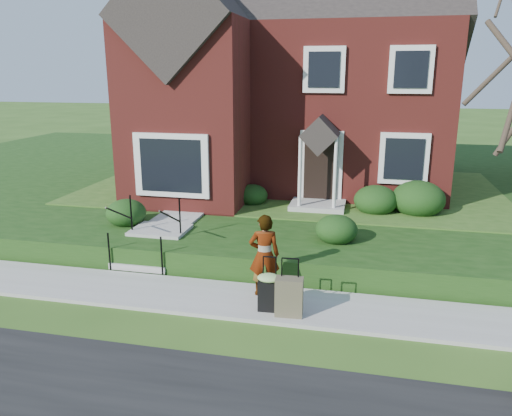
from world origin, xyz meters
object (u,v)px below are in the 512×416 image
(woman, at_px, (264,255))
(suitcase_olive, at_px, (289,297))
(front_steps, at_px, (153,242))
(suitcase_black, at_px, (269,290))

(woman, relative_size, suitcase_olive, 1.53)
(front_steps, distance_m, suitcase_black, 4.02)
(front_steps, bearing_deg, suitcase_black, -33.17)
(suitcase_black, xyz_separation_m, suitcase_olive, (0.41, -0.11, -0.05))
(front_steps, height_order, suitcase_olive, front_steps)
(woman, distance_m, suitcase_olive, 1.14)
(front_steps, xyz_separation_m, suitcase_black, (3.36, -2.20, 0.03))
(suitcase_olive, bearing_deg, suitcase_black, 161.23)
(woman, xyz_separation_m, suitcase_black, (0.24, -0.69, -0.44))
(suitcase_olive, bearing_deg, woman, 125.29)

